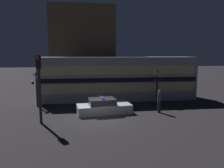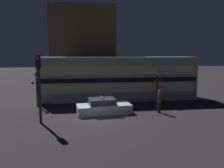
# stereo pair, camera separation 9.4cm
# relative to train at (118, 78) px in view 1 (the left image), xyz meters

# --- Properties ---
(ground_plane) EXTENTS (120.00, 120.00, 0.00)m
(ground_plane) POSITION_rel_train_xyz_m (-2.35, -6.68, -2.22)
(ground_plane) COLOR #262326
(train) EXTENTS (15.92, 3.18, 4.43)m
(train) POSITION_rel_train_xyz_m (0.00, 0.00, 0.00)
(train) COLOR #999EA5
(train) RESTS_ON ground_plane
(police_car) EXTENTS (4.52, 2.28, 1.33)m
(police_car) POSITION_rel_train_xyz_m (-1.99, -5.27, -1.72)
(police_car) COLOR silver
(police_car) RESTS_ON ground_plane
(pedestrian) EXTENTS (0.31, 0.31, 1.87)m
(pedestrian) POSITION_rel_train_xyz_m (2.53, -5.69, -1.26)
(pedestrian) COLOR #2D2833
(pedestrian) RESTS_ON ground_plane
(crossing_signal_near) EXTENTS (0.85, 0.37, 3.22)m
(crossing_signal_near) POSITION_rel_train_xyz_m (3.33, -2.75, -0.38)
(crossing_signal_near) COLOR #2D2D33
(crossing_signal_near) RESTS_ON ground_plane
(crossing_signal_far) EXTENTS (0.85, 0.37, 3.14)m
(crossing_signal_far) POSITION_rel_train_xyz_m (-7.77, -2.44, -0.43)
(crossing_signal_far) COLOR #2D2D33
(crossing_signal_far) RESTS_ON ground_plane
(traffic_light_corner) EXTENTS (0.30, 0.46, 4.71)m
(traffic_light_corner) POSITION_rel_train_xyz_m (-6.54, -7.29, 0.64)
(traffic_light_corner) COLOR #2D2D33
(traffic_light_corner) RESTS_ON ground_plane
(building_left) EXTENTS (8.21, 6.98, 10.76)m
(building_left) POSITION_rel_train_xyz_m (-3.65, 8.26, 3.17)
(building_left) COLOR brown
(building_left) RESTS_ON ground_plane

